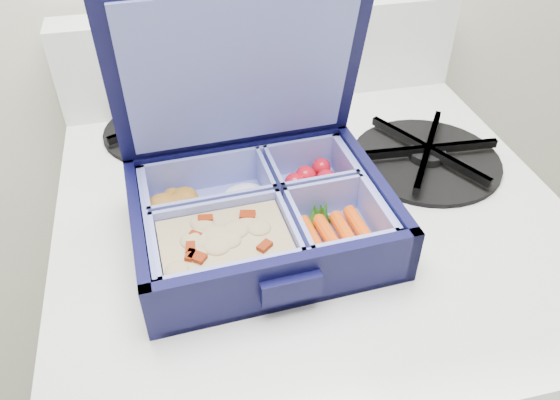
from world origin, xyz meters
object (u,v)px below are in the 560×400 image
object	(u,v)px
bento_box	(261,216)
burner_grate	(427,153)
stove	(300,398)
fork	(304,157)

from	to	relation	value
bento_box	burner_grate	xyz separation A→B (m)	(0.23, 0.09, -0.02)
burner_grate	stove	bearing A→B (deg)	-167.13
burner_grate	bento_box	bearing A→B (deg)	-158.52
bento_box	burner_grate	distance (m)	0.24
burner_grate	fork	world-z (taller)	burner_grate
stove	burner_grate	xyz separation A→B (m)	(0.16, 0.04, 0.43)
fork	stove	bearing A→B (deg)	-85.51
stove	bento_box	bearing A→B (deg)	-141.21
stove	burner_grate	distance (m)	0.46
bento_box	fork	distance (m)	0.16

